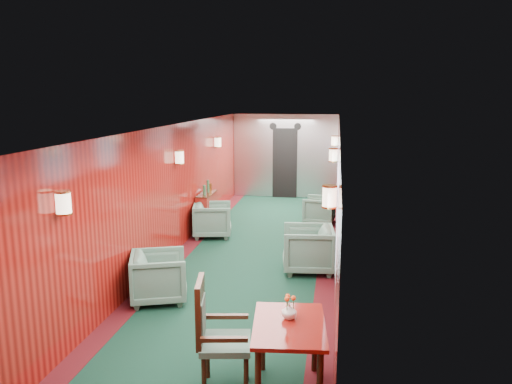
% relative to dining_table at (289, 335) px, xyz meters
% --- Properties ---
extents(room, '(12.00, 12.10, 2.40)m').
position_rel_dining_table_xyz_m(room, '(-1.06, 3.79, 1.01)').
color(room, '#0D3020').
rests_on(room, ground).
extents(bulkhead, '(2.98, 0.17, 2.39)m').
position_rel_dining_table_xyz_m(bulkhead, '(-1.06, 9.71, 0.56)').
color(bulkhead, silver).
rests_on(bulkhead, ground).
extents(windows_right, '(0.02, 8.60, 0.80)m').
position_rel_dining_table_xyz_m(windows_right, '(0.43, 4.04, 0.82)').
color(windows_right, silver).
rests_on(windows_right, ground).
extents(wall_sconces, '(2.97, 7.97, 0.25)m').
position_rel_dining_table_xyz_m(wall_sconces, '(-1.06, 4.36, 1.16)').
color(wall_sconces, beige).
rests_on(wall_sconces, ground).
extents(dining_table, '(0.79, 1.06, 0.75)m').
position_rel_dining_table_xyz_m(dining_table, '(0.00, 0.00, 0.00)').
color(dining_table, maroon).
rests_on(dining_table, ground).
extents(side_chair, '(0.59, 0.62, 1.16)m').
position_rel_dining_table_xyz_m(side_chair, '(-0.74, -0.04, 0.00)').
color(side_chair, '#1C4338').
rests_on(side_chair, ground).
extents(credenza, '(0.29, 0.91, 1.09)m').
position_rel_dining_table_xyz_m(credenza, '(-2.40, 5.91, -0.21)').
color(credenza, maroon).
rests_on(credenza, ground).
extents(flower_vase, '(0.16, 0.16, 0.16)m').
position_rel_dining_table_xyz_m(flower_vase, '(-0.01, 0.11, 0.20)').
color(flower_vase, silver).
rests_on(flower_vase, dining_table).
extents(armchair_left_near, '(0.99, 0.98, 0.71)m').
position_rel_dining_table_xyz_m(armchair_left_near, '(-2.07, 1.99, -0.27)').
color(armchair_left_near, '#1C4338').
rests_on(armchair_left_near, ground).
extents(armchair_left_far, '(0.92, 0.91, 0.71)m').
position_rel_dining_table_xyz_m(armchair_left_far, '(-2.12, 5.35, -0.27)').
color(armchair_left_far, '#1C4338').
rests_on(armchair_left_far, ground).
extents(armchair_right_near, '(0.93, 0.90, 0.77)m').
position_rel_dining_table_xyz_m(armchair_right_near, '(-0.03, 3.57, -0.24)').
color(armchair_right_near, '#1C4338').
rests_on(armchair_right_near, ground).
extents(armchair_right_far, '(0.77, 0.75, 0.63)m').
position_rel_dining_table_xyz_m(armchair_right_far, '(0.04, 6.83, -0.31)').
color(armchair_right_far, '#1C4338').
rests_on(armchair_right_far, ground).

